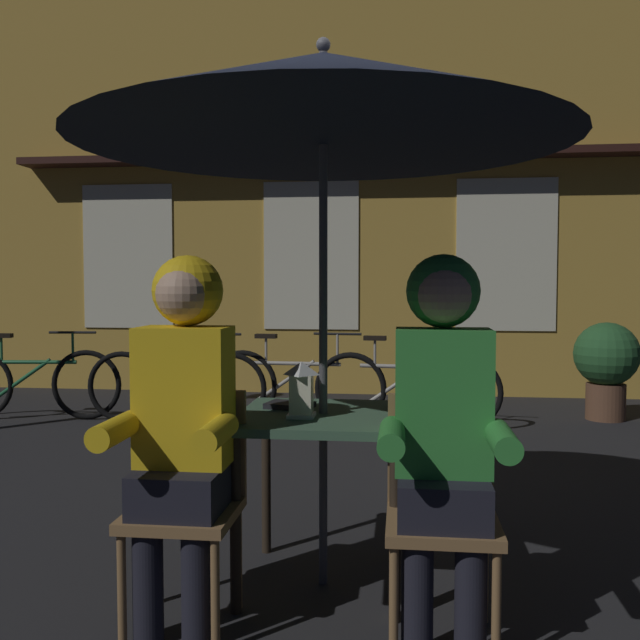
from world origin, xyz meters
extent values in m
plane|color=#232326|center=(0.00, 0.00, 0.00)|extent=(60.00, 60.00, 0.00)
cube|color=#42664C|center=(0.00, 0.00, 0.72)|extent=(0.72, 0.72, 0.04)
cylinder|color=#2D2319|center=(-0.31, -0.31, 0.35)|extent=(0.04, 0.04, 0.70)
cylinder|color=#2D2319|center=(0.31, -0.31, 0.35)|extent=(0.04, 0.04, 0.70)
cylinder|color=#2D2319|center=(-0.31, 0.31, 0.35)|extent=(0.04, 0.04, 0.70)
cylinder|color=#2D2319|center=(0.31, 0.31, 0.35)|extent=(0.04, 0.04, 0.70)
cylinder|color=#4C4C51|center=(0.00, 0.00, 1.12)|extent=(0.04, 0.04, 2.25)
cone|color=black|center=(0.00, 0.00, 2.06)|extent=(2.10, 2.10, 0.38)
sphere|color=#4C4C51|center=(0.00, 0.00, 2.28)|extent=(0.06, 0.06, 0.06)
cube|color=white|center=(-0.08, -0.10, 0.75)|extent=(0.11, 0.11, 0.02)
cube|color=white|center=(-0.08, -0.10, 0.84)|extent=(0.09, 0.09, 0.16)
pyramid|color=white|center=(-0.08, -0.10, 0.94)|extent=(0.11, 0.11, 0.06)
cube|color=olive|center=(-0.48, -0.44, 0.43)|extent=(0.40, 0.40, 0.04)
cylinder|color=olive|center=(-0.31, -0.61, 0.21)|extent=(0.03, 0.03, 0.41)
cylinder|color=olive|center=(-0.65, -0.61, 0.21)|extent=(0.03, 0.03, 0.41)
cylinder|color=olive|center=(-0.31, -0.27, 0.21)|extent=(0.03, 0.03, 0.41)
cylinder|color=olive|center=(-0.65, -0.27, 0.21)|extent=(0.03, 0.03, 0.41)
cube|color=olive|center=(-0.48, -0.26, 0.66)|extent=(0.40, 0.03, 0.42)
cube|color=olive|center=(0.48, -0.44, 0.43)|extent=(0.40, 0.40, 0.04)
cylinder|color=olive|center=(0.65, -0.61, 0.21)|extent=(0.03, 0.03, 0.41)
cylinder|color=olive|center=(0.31, -0.61, 0.21)|extent=(0.03, 0.03, 0.41)
cylinder|color=olive|center=(0.65, -0.27, 0.21)|extent=(0.03, 0.03, 0.41)
cylinder|color=olive|center=(0.31, -0.27, 0.21)|extent=(0.03, 0.03, 0.41)
cube|color=olive|center=(0.48, -0.26, 0.66)|extent=(0.40, 0.03, 0.42)
cylinder|color=black|center=(-0.39, -0.57, 0.23)|extent=(0.11, 0.11, 0.45)
cylinder|color=black|center=(-0.57, -0.57, 0.23)|extent=(0.11, 0.11, 0.45)
cube|color=black|center=(-0.48, -0.44, 0.53)|extent=(0.32, 0.36, 0.16)
cube|color=yellow|center=(-0.48, -0.40, 0.87)|extent=(0.34, 0.22, 0.52)
cylinder|color=yellow|center=(-0.30, -0.62, 0.78)|extent=(0.09, 0.30, 0.09)
cylinder|color=yellow|center=(-0.66, -0.62, 0.78)|extent=(0.09, 0.30, 0.09)
sphere|color=tan|center=(-0.48, -0.40, 1.25)|extent=(0.21, 0.21, 0.21)
sphere|color=yellow|center=(-0.48, -0.35, 1.26)|extent=(0.27, 0.27, 0.27)
cylinder|color=black|center=(0.57, -0.57, 0.23)|extent=(0.11, 0.11, 0.45)
cylinder|color=black|center=(0.39, -0.57, 0.23)|extent=(0.11, 0.11, 0.45)
cube|color=black|center=(0.48, -0.44, 0.53)|extent=(0.32, 0.36, 0.16)
cube|color=#338C38|center=(0.48, -0.40, 0.87)|extent=(0.34, 0.22, 0.52)
cylinder|color=#338C38|center=(0.66, -0.62, 0.78)|extent=(0.09, 0.30, 0.09)
cylinder|color=#338C38|center=(0.30, -0.62, 0.78)|extent=(0.09, 0.30, 0.09)
sphere|color=tan|center=(0.48, -0.40, 1.25)|extent=(0.21, 0.21, 0.21)
sphere|color=#338C38|center=(0.48, -0.35, 1.26)|extent=(0.27, 0.27, 0.27)
cube|color=gold|center=(0.38, 5.40, 3.10)|extent=(10.00, 0.60, 6.20)
cube|color=#EAE5C6|center=(-2.92, 5.09, 1.60)|extent=(1.10, 0.02, 1.70)
cube|color=#EAE5C6|center=(-0.72, 5.09, 1.60)|extent=(1.10, 0.02, 1.70)
cube|color=#EAE5C6|center=(1.48, 5.09, 1.60)|extent=(1.10, 0.02, 1.70)
cube|color=#331914|center=(0.38, 4.95, 2.70)|extent=(9.00, 0.36, 0.08)
torus|color=black|center=(-2.62, 3.30, 0.33)|extent=(0.66, 0.12, 0.66)
cylinder|color=#236B3D|center=(-3.13, 3.24, 0.54)|extent=(0.84, 0.13, 0.04)
cylinder|color=#236B3D|center=(-3.25, 3.23, 0.36)|extent=(0.61, 0.10, 0.44)
cylinder|color=#236B3D|center=(-3.41, 3.21, 0.66)|extent=(0.02, 0.02, 0.24)
cube|color=black|center=(-3.41, 3.21, 0.79)|extent=(0.21, 0.10, 0.04)
cylinder|color=#236B3D|center=(-2.74, 3.29, 0.68)|extent=(0.02, 0.02, 0.28)
cylinder|color=black|center=(-2.74, 3.29, 0.82)|extent=(0.44, 0.07, 0.02)
torus|color=black|center=(-1.22, 3.24, 0.33)|extent=(0.66, 0.07, 0.66)
torus|color=black|center=(-2.24, 3.22, 0.33)|extent=(0.66, 0.07, 0.66)
cylinder|color=#236B3D|center=(-1.73, 3.23, 0.54)|extent=(0.84, 0.06, 0.04)
cylinder|color=#236B3D|center=(-1.85, 3.23, 0.36)|extent=(0.61, 0.05, 0.44)
cylinder|color=#236B3D|center=(-2.01, 3.22, 0.66)|extent=(0.02, 0.02, 0.24)
cube|color=black|center=(-2.01, 3.22, 0.79)|extent=(0.20, 0.09, 0.04)
cylinder|color=#236B3D|center=(-1.34, 3.24, 0.68)|extent=(0.02, 0.02, 0.28)
cylinder|color=black|center=(-1.34, 3.24, 0.82)|extent=(0.44, 0.04, 0.02)
torus|color=black|center=(-0.13, 3.39, 0.33)|extent=(0.66, 0.09, 0.66)
torus|color=black|center=(-1.15, 3.46, 0.33)|extent=(0.66, 0.09, 0.66)
cylinder|color=#ADA89E|center=(-0.64, 3.42, 0.54)|extent=(0.84, 0.09, 0.04)
cylinder|color=#ADA89E|center=(-0.77, 3.43, 0.36)|extent=(0.61, 0.08, 0.44)
cylinder|color=#ADA89E|center=(-0.93, 3.44, 0.66)|extent=(0.02, 0.02, 0.24)
cube|color=black|center=(-0.93, 3.44, 0.79)|extent=(0.20, 0.09, 0.04)
cylinder|color=#ADA89E|center=(-0.26, 3.40, 0.68)|extent=(0.02, 0.02, 0.28)
cylinder|color=black|center=(-0.26, 3.40, 0.82)|extent=(0.44, 0.05, 0.02)
torus|color=black|center=(0.88, 3.26, 0.33)|extent=(0.66, 0.11, 0.66)
torus|color=black|center=(-0.14, 3.35, 0.33)|extent=(0.66, 0.11, 0.66)
cylinder|color=#ADA89E|center=(0.37, 3.30, 0.54)|extent=(0.84, 0.11, 0.04)
cylinder|color=#ADA89E|center=(0.25, 3.32, 0.36)|extent=(0.61, 0.09, 0.44)
cylinder|color=#ADA89E|center=(0.09, 3.33, 0.66)|extent=(0.02, 0.02, 0.24)
cube|color=black|center=(0.09, 3.33, 0.79)|extent=(0.21, 0.10, 0.04)
cylinder|color=#ADA89E|center=(0.76, 3.27, 0.68)|extent=(0.02, 0.02, 0.28)
cylinder|color=black|center=(0.76, 3.27, 0.82)|extent=(0.44, 0.07, 0.02)
cube|color=black|center=(-0.16, 0.10, 0.75)|extent=(0.23, 0.18, 0.02)
cylinder|color=brown|center=(2.24, 3.88, 0.17)|extent=(0.36, 0.36, 0.34)
sphere|color=#285B2D|center=(2.24, 3.88, 0.62)|extent=(0.60, 0.60, 0.60)
camera|label=1|loc=(0.33, -2.93, 1.30)|focal=39.28mm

